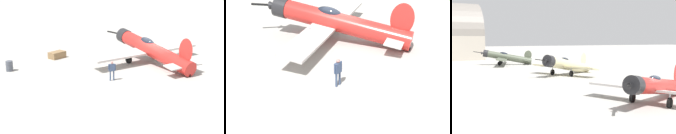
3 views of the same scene
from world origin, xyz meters
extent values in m
plane|color=#A8A59E|center=(0.00, 0.00, 0.00)|extent=(400.00, 400.00, 0.00)
cylinder|color=red|center=(0.00, 0.00, 1.30)|extent=(9.14, 4.94, 2.56)
cylinder|color=#232326|center=(-4.09, -1.79, 1.92)|extent=(1.55, 1.70, 1.50)
cone|color=#232326|center=(-4.68, -2.05, 2.01)|extent=(0.80, 0.78, 0.65)
cube|color=black|center=(-4.82, -2.11, 2.01)|extent=(1.73, 2.38, 0.44)
ellipsoid|color=black|center=(-0.85, -0.37, 1.98)|extent=(1.93, 1.41, 0.91)
cube|color=#BCB7B2|center=(-1.02, -0.45, 1.10)|extent=(6.08, 11.15, 0.40)
ellipsoid|color=red|center=(3.59, 1.57, 2.05)|extent=(1.67, 0.82, 2.28)
cube|color=#BCB7B2|center=(3.40, 1.49, 0.85)|extent=(2.37, 3.56, 0.25)
cylinder|color=#999BA0|center=(-0.92, -2.08, 0.85)|extent=(0.14, 0.14, 0.91)
cylinder|color=black|center=(-0.92, -2.08, 0.40)|extent=(0.81, 0.50, 0.80)
cylinder|color=#999BA0|center=(-2.15, 0.74, 0.85)|extent=(0.14, 0.14, 0.91)
cylinder|color=black|center=(-2.15, 0.74, 0.40)|extent=(0.81, 0.50, 0.80)
cylinder|color=black|center=(4.10, 1.79, 0.14)|extent=(0.30, 0.20, 0.28)
cylinder|color=#384766|center=(3.83, -4.38, 0.39)|extent=(0.11, 0.11, 0.78)
cylinder|color=#384766|center=(3.85, -4.66, 0.39)|extent=(0.11, 0.11, 0.78)
cube|color=#384766|center=(3.84, -4.52, 1.06)|extent=(0.25, 0.44, 0.55)
sphere|color=tan|center=(3.84, -4.52, 1.46)|extent=(0.21, 0.21, 0.21)
cylinder|color=#384766|center=(3.82, -4.26, 1.08)|extent=(0.08, 0.08, 0.52)
cylinder|color=#384766|center=(3.87, -4.78, 1.08)|extent=(0.08, 0.08, 0.52)
camera|label=1|loc=(30.46, -9.47, 8.85)|focal=58.15mm
camera|label=2|loc=(14.56, -15.92, 9.19)|focal=55.08mm
camera|label=3|loc=(-17.64, -18.43, 5.16)|focal=47.75mm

